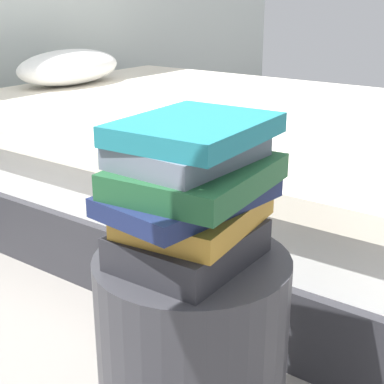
{
  "coord_description": "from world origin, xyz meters",
  "views": [
    {
      "loc": [
        -0.69,
        -0.53,
        0.88
      ],
      "look_at": [
        0.0,
        0.0,
        0.57
      ],
      "focal_mm": 52.99,
      "sensor_mm": 36.0,
      "label": 1
    }
  ],
  "objects_px": {
    "book_ochre": "(193,214)",
    "book_teal": "(196,129)",
    "side_table": "(192,367)",
    "book_navy": "(190,197)",
    "book_charcoal": "(190,245)",
    "book_slate": "(187,151)",
    "book_forest": "(197,176)",
    "bed": "(208,159)"
  },
  "relations": [
    {
      "from": "book_ochre",
      "to": "book_teal",
      "type": "relative_size",
      "value": 0.95
    },
    {
      "from": "side_table",
      "to": "book_navy",
      "type": "xyz_separation_m",
      "value": [
        -0.01,
        -0.0,
        0.34
      ]
    },
    {
      "from": "book_teal",
      "to": "book_ochre",
      "type": "bearing_deg",
      "value": 92.98
    },
    {
      "from": "side_table",
      "to": "book_charcoal",
      "type": "distance_m",
      "value": 0.25
    },
    {
      "from": "side_table",
      "to": "book_teal",
      "type": "bearing_deg",
      "value": -7.15
    },
    {
      "from": "book_slate",
      "to": "book_teal",
      "type": "xyz_separation_m",
      "value": [
        0.01,
        -0.01,
        0.03
      ]
    },
    {
      "from": "side_table",
      "to": "book_navy",
      "type": "relative_size",
      "value": 1.55
    },
    {
      "from": "book_slate",
      "to": "side_table",
      "type": "bearing_deg",
      "value": -54.32
    },
    {
      "from": "book_forest",
      "to": "book_teal",
      "type": "xyz_separation_m",
      "value": [
        0.01,
        0.01,
        0.07
      ]
    },
    {
      "from": "bed",
      "to": "book_slate",
      "type": "bearing_deg",
      "value": -146.83
    },
    {
      "from": "bed",
      "to": "side_table",
      "type": "xyz_separation_m",
      "value": [
        -1.09,
        -0.76,
        -0.01
      ]
    },
    {
      "from": "bed",
      "to": "book_charcoal",
      "type": "distance_m",
      "value": 1.36
    },
    {
      "from": "book_charcoal",
      "to": "book_ochre",
      "type": "relative_size",
      "value": 0.96
    },
    {
      "from": "book_forest",
      "to": "book_teal",
      "type": "distance_m",
      "value": 0.07
    },
    {
      "from": "bed",
      "to": "book_ochre",
      "type": "distance_m",
      "value": 1.35
    },
    {
      "from": "bed",
      "to": "side_table",
      "type": "relative_size",
      "value": 4.57
    },
    {
      "from": "side_table",
      "to": "book_teal",
      "type": "relative_size",
      "value": 1.76
    },
    {
      "from": "book_navy",
      "to": "book_teal",
      "type": "xyz_separation_m",
      "value": [
        0.02,
        0.0,
        0.11
      ]
    },
    {
      "from": "book_navy",
      "to": "book_forest",
      "type": "height_order",
      "value": "book_forest"
    },
    {
      "from": "book_teal",
      "to": "book_navy",
      "type": "bearing_deg",
      "value": 178.26
    },
    {
      "from": "side_table",
      "to": "bed",
      "type": "bearing_deg",
      "value": 34.92
    },
    {
      "from": "side_table",
      "to": "book_charcoal",
      "type": "xyz_separation_m",
      "value": [
        -0.01,
        -0.0,
        0.25
      ]
    },
    {
      "from": "side_table",
      "to": "book_navy",
      "type": "bearing_deg",
      "value": -164.92
    },
    {
      "from": "book_charcoal",
      "to": "book_ochre",
      "type": "distance_m",
      "value": 0.05
    },
    {
      "from": "book_navy",
      "to": "book_teal",
      "type": "bearing_deg",
      "value": 7.84
    },
    {
      "from": "book_navy",
      "to": "book_forest",
      "type": "xyz_separation_m",
      "value": [
        0.01,
        -0.01,
        0.04
      ]
    },
    {
      "from": "book_charcoal",
      "to": "book_forest",
      "type": "height_order",
      "value": "book_forest"
    },
    {
      "from": "side_table",
      "to": "book_slate",
      "type": "bearing_deg",
      "value": 125.89
    },
    {
      "from": "book_ochre",
      "to": "book_teal",
      "type": "height_order",
      "value": "book_teal"
    },
    {
      "from": "book_teal",
      "to": "book_charcoal",
      "type": "bearing_deg",
      "value": 178.02
    },
    {
      "from": "bed",
      "to": "book_ochre",
      "type": "relative_size",
      "value": 8.49
    },
    {
      "from": "bed",
      "to": "book_navy",
      "type": "height_order",
      "value": "bed"
    },
    {
      "from": "book_navy",
      "to": "book_teal",
      "type": "distance_m",
      "value": 0.11
    },
    {
      "from": "bed",
      "to": "side_table",
      "type": "bearing_deg",
      "value": -146.49
    },
    {
      "from": "side_table",
      "to": "book_navy",
      "type": "height_order",
      "value": "book_navy"
    },
    {
      "from": "book_navy",
      "to": "book_slate",
      "type": "xyz_separation_m",
      "value": [
        0.0,
        0.01,
        0.08
      ]
    },
    {
      "from": "book_forest",
      "to": "book_slate",
      "type": "xyz_separation_m",
      "value": [
        -0.01,
        0.02,
        0.04
      ]
    },
    {
      "from": "book_forest",
      "to": "book_teal",
      "type": "relative_size",
      "value": 1.04
    },
    {
      "from": "book_charcoal",
      "to": "book_ochre",
      "type": "bearing_deg",
      "value": 14.58
    },
    {
      "from": "bed",
      "to": "book_navy",
      "type": "distance_m",
      "value": 1.37
    },
    {
      "from": "book_forest",
      "to": "book_slate",
      "type": "bearing_deg",
      "value": 102.64
    },
    {
      "from": "book_slate",
      "to": "book_teal",
      "type": "relative_size",
      "value": 0.93
    }
  ]
}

